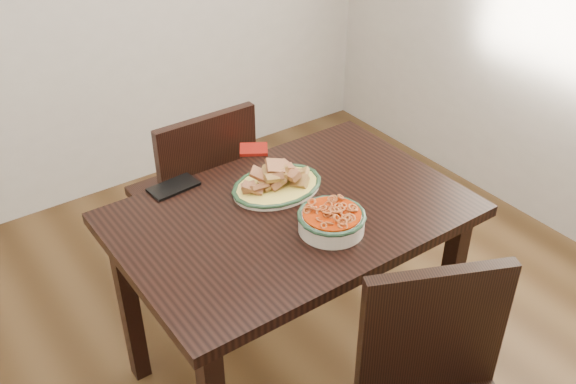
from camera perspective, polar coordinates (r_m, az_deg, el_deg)
dining_table at (r=2.19m, az=0.30°, el=-3.82°), size 1.15×0.77×0.75m
chair_far at (r=2.70m, az=-7.96°, el=0.01°), size 0.42×0.42×0.89m
fish_plate at (r=2.21m, az=-0.99°, el=1.24°), size 0.33×0.25×0.11m
noodle_bowl at (r=2.02m, az=3.89°, el=-2.38°), size 0.22×0.22×0.08m
smartphone at (r=2.27m, az=-10.13°, el=0.46°), size 0.18×0.11×0.01m
napkin at (r=2.46m, az=-3.07°, el=3.82°), size 0.14×0.13×0.01m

